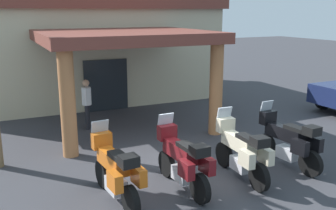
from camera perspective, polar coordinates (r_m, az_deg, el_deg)
The scene contains 7 objects.
ground_plane at distance 10.12m, azimuth 3.14°, elevation -9.50°, with size 80.00×80.00×0.00m, color #38383D.
motel_building at distance 18.85m, azimuth -12.16°, elevation 8.36°, with size 11.73×12.28×4.53m.
motorcycle_orange at distance 8.33m, azimuth -7.81°, elevation -9.70°, with size 0.72×2.21×1.61m.
motorcycle_maroon at distance 8.79m, azimuth 2.23°, elevation -8.27°, with size 0.71×2.21×1.61m.
motorcycle_cream at distance 9.51m, azimuth 10.90°, elevation -6.78°, with size 0.73×2.21×1.61m.
motorcycle_black at distance 10.53m, azimuth 17.50°, elevation -5.13°, with size 0.73×2.21×1.61m.
pedestrian at distance 13.43m, azimuth -12.00°, elevation 0.65°, with size 0.32×0.50×1.74m.
Camera 1 is at (-4.66, -8.04, 4.01)m, focal length 40.96 mm.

